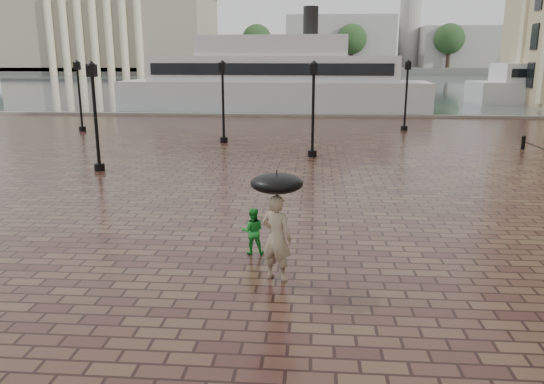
{
  "coord_description": "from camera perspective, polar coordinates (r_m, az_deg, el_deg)",
  "views": [
    {
      "loc": [
        3.04,
        -11.42,
        4.66
      ],
      "look_at": [
        2.03,
        1.38,
        1.4
      ],
      "focal_mm": 35.0,
      "sensor_mm": 36.0,
      "label": 1
    }
  ],
  "objects": [
    {
      "name": "ferry_near",
      "position": [
        48.59,
        0.17,
        11.94
      ],
      "size": [
        27.62,
        8.24,
        8.94
      ],
      "rotation": [
        0.0,
        0.0,
        -0.06
      ],
      "color": "#BDBDBD",
      "rests_on": "ground"
    },
    {
      "name": "street_lamps",
      "position": [
        29.48,
        -4.64,
        9.67
      ],
      "size": [
        21.44,
        14.44,
        4.4
      ],
      "color": "black",
      "rests_on": "ground"
    },
    {
      "name": "museum",
      "position": [
        166.73,
        -16.63,
        16.88
      ],
      "size": [
        57.0,
        32.5,
        26.0
      ],
      "color": "gray",
      "rests_on": "ground"
    },
    {
      "name": "far_shore",
      "position": [
        171.48,
        3.56,
        13.02
      ],
      "size": [
        300.0,
        60.0,
        2.0
      ],
      "primitive_type": "cube",
      "color": "#4C4C47",
      "rests_on": "ground"
    },
    {
      "name": "ground",
      "position": [
        12.7,
        -9.76,
        -7.49
      ],
      "size": [
        300.0,
        300.0,
        0.0
      ],
      "primitive_type": "plane",
      "color": "#381C19",
      "rests_on": "ground"
    },
    {
      "name": "harbour_water",
      "position": [
        103.56,
        2.86,
        11.67
      ],
      "size": [
        240.0,
        240.0,
        0.0
      ],
      "primitive_type": "plane",
      "color": "#485257",
      "rests_on": "ground"
    },
    {
      "name": "distant_skyline",
      "position": [
        167.67,
        20.83,
        15.01
      ],
      "size": [
        102.5,
        22.0,
        33.0
      ],
      "color": "#989690",
      "rests_on": "ground"
    },
    {
      "name": "far_trees",
      "position": [
        149.52,
        3.46,
        16.07
      ],
      "size": [
        188.0,
        8.0,
        13.5
      ],
      "color": "#2D2119",
      "rests_on": "ground"
    },
    {
      "name": "child_pedestrian",
      "position": [
        12.9,
        -2.09,
        -4.21
      ],
      "size": [
        0.6,
        0.49,
        1.15
      ],
      "primitive_type": "imported",
      "rotation": [
        0.0,
        0.0,
        3.25
      ],
      "color": "green",
      "rests_on": "ground"
    },
    {
      "name": "umbrella",
      "position": [
        10.97,
        0.51,
        0.93
      ],
      "size": [
        1.1,
        1.1,
        1.2
      ],
      "color": "black",
      "rests_on": "ground"
    },
    {
      "name": "adult_pedestrian",
      "position": [
        11.3,
        0.5,
        -4.94
      ],
      "size": [
        0.81,
        0.7,
        1.89
      ],
      "primitive_type": "imported",
      "rotation": [
        0.0,
        0.0,
        2.71
      ],
      "color": "tan",
      "rests_on": "ground"
    },
    {
      "name": "quay_edge",
      "position": [
        43.77,
        0.49,
        8.15
      ],
      "size": [
        80.0,
        0.6,
        0.3
      ],
      "primitive_type": "cube",
      "color": "slate",
      "rests_on": "ground"
    }
  ]
}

